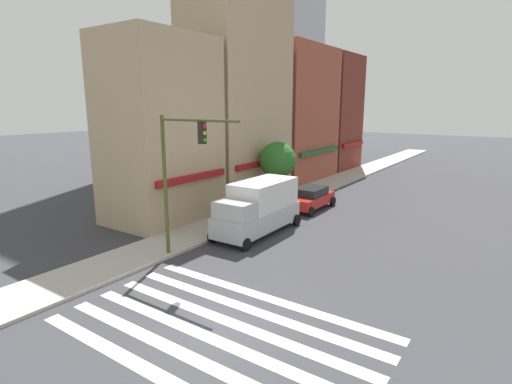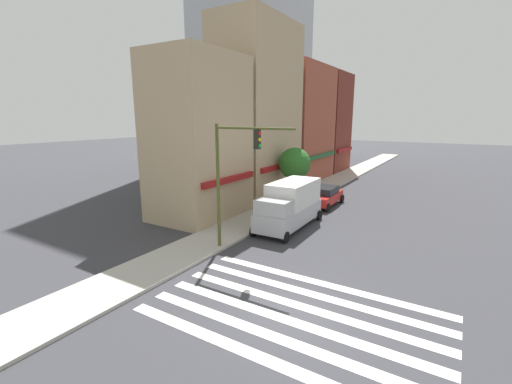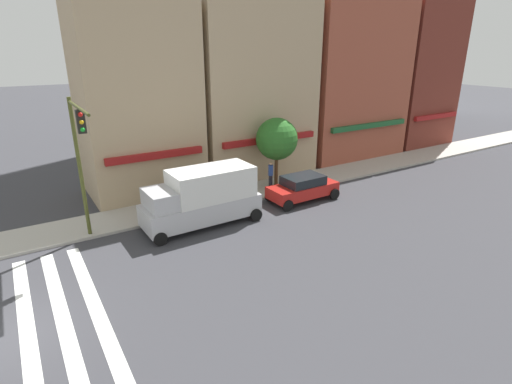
% 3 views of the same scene
% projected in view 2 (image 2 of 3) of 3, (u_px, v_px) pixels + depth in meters
% --- Properties ---
extents(ground_plane, '(200.00, 200.00, 0.00)m').
position_uv_depth(ground_plane, '(295.00, 313.00, 12.83)').
color(ground_plane, '#38383D').
extents(sidewalk_left, '(120.00, 3.00, 0.15)m').
position_uv_depth(sidewalk_left, '(154.00, 267.00, 16.63)').
color(sidewalk_left, '#B2ADA3').
rests_on(sidewalk_left, ground_plane).
extents(crosswalk_stripes, '(6.02, 10.80, 0.01)m').
position_uv_depth(crosswalk_stripes, '(295.00, 313.00, 12.83)').
color(crosswalk_stripes, silver).
rests_on(crosswalk_stripes, ground_plane).
extents(storefront_row, '(32.87, 5.30, 15.39)m').
position_uv_depth(storefront_row, '(283.00, 122.00, 35.01)').
color(storefront_row, tan).
rests_on(storefront_row, ground_plane).
extents(traffic_signal, '(0.32, 4.58, 6.86)m').
position_uv_depth(traffic_signal, '(233.00, 168.00, 17.73)').
color(traffic_signal, '#474C1E').
rests_on(traffic_signal, ground_plane).
extents(box_truck_silver, '(6.24, 2.42, 3.04)m').
position_uv_depth(box_truck_silver, '(290.00, 204.00, 22.57)').
color(box_truck_silver, '#B7B7BC').
rests_on(box_truck_silver, ground_plane).
extents(sedan_red, '(4.43, 2.02, 1.59)m').
position_uv_depth(sedan_red, '(325.00, 196.00, 28.29)').
color(sedan_red, '#B21E19').
rests_on(sedan_red, ground_plane).
extents(pedestrian_blue_shirt, '(0.32, 0.32, 1.77)m').
position_uv_depth(pedestrian_blue_shirt, '(293.00, 191.00, 29.12)').
color(pedestrian_blue_shirt, '#23232D').
rests_on(pedestrian_blue_shirt, sidewalk_left).
extents(pedestrian_red_jacket, '(0.32, 0.32, 1.77)m').
position_uv_depth(pedestrian_red_jacket, '(272.00, 195.00, 27.67)').
color(pedestrian_red_jacket, '#23232D').
rests_on(pedestrian_red_jacket, sidewalk_left).
extents(street_tree, '(2.72, 2.72, 4.55)m').
position_uv_depth(street_tree, '(295.00, 164.00, 29.14)').
color(street_tree, brown).
rests_on(street_tree, sidewalk_left).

